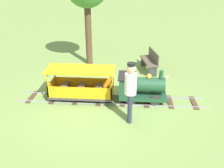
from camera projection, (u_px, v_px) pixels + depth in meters
The scene contains 6 objects.
ground_plane at pixel (99, 100), 7.52m from camera, with size 60.00×60.00×0.00m, color #75934C.
track at pixel (111, 100), 7.48m from camera, with size 0.79×5.70×0.04m.
locomotive at pixel (140, 87), 7.23m from camera, with size 0.75×1.45×0.98m.
passenger_car at pixel (82, 87), 7.37m from camera, with size 0.85×2.00×0.97m.
conductor_person at pixel (130, 88), 6.07m from camera, with size 0.30×0.30×1.62m.
park_bench at pixel (150, 61), 9.53m from camera, with size 1.35×0.65×0.82m.
Camera 1 is at (6.57, 0.91, 3.60)m, focal length 39.15 mm.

